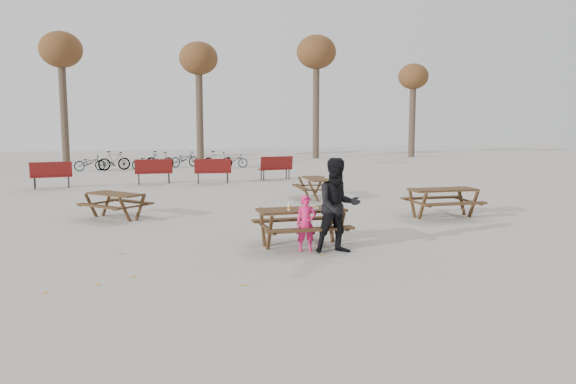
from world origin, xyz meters
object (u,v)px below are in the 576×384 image
object	(u,v)px
main_picnic_table	(301,218)
food_tray	(314,208)
adult	(338,206)
picnic_table_far	(316,188)
picnic_table_east	(443,203)
child	(306,223)
soda_bottle	(289,207)
picnic_table_north	(116,206)

from	to	relation	value
main_picnic_table	food_tray	size ratio (longest dim) A/B	10.00
food_tray	adult	size ratio (longest dim) A/B	0.10
food_tray	picnic_table_far	world-z (taller)	food_tray
picnic_table_east	child	bearing A→B (deg)	-148.06
soda_bottle	picnic_table_east	xyz separation A→B (m)	(4.99, 2.40, -0.46)
soda_bottle	picnic_table_north	world-z (taller)	soda_bottle
child	picnic_table_east	world-z (taller)	child
food_tray	adult	world-z (taller)	adult
main_picnic_table	adult	size ratio (longest dim) A/B	0.96
food_tray	picnic_table_north	world-z (taller)	food_tray
child	adult	distance (m)	0.73
main_picnic_table	food_tray	xyz separation A→B (m)	(0.23, -0.13, 0.21)
main_picnic_table	picnic_table_north	size ratio (longest dim) A/B	1.14
food_tray	picnic_table_east	xyz separation A→B (m)	(4.46, 2.38, -0.41)
picnic_table_north	picnic_table_far	xyz separation A→B (m)	(6.34, 2.12, 0.01)
child	picnic_table_north	size ratio (longest dim) A/B	0.71
soda_bottle	picnic_table_east	size ratio (longest dim) A/B	0.10
food_tray	picnic_table_far	distance (m)	7.11
picnic_table_far	main_picnic_table	bearing A→B (deg)	162.12
picnic_table_east	adult	bearing A→B (deg)	-142.08
adult	picnic_table_north	bearing A→B (deg)	130.77
child	food_tray	bearing A→B (deg)	61.60
child	picnic_table_east	distance (m)	5.49
adult	picnic_table_far	distance (m)	7.69
food_tray	child	xyz separation A→B (m)	(-0.29, -0.38, -0.23)
food_tray	child	bearing A→B (deg)	-126.84
food_tray	adult	xyz separation A→B (m)	(0.26, -0.69, 0.14)
main_picnic_table	picnic_table_east	size ratio (longest dim) A/B	1.01
child	picnic_table_far	size ratio (longest dim) A/B	0.70
main_picnic_table	adult	bearing A→B (deg)	-58.89
child	picnic_table_east	size ratio (longest dim) A/B	0.63
picnic_table_north	soda_bottle	bearing A→B (deg)	-4.37
soda_bottle	picnic_table_east	bearing A→B (deg)	25.66
main_picnic_table	picnic_table_far	size ratio (longest dim) A/B	1.12
child	picnic_table_north	bearing A→B (deg)	135.28
food_tray	picnic_table_north	xyz separation A→B (m)	(-4.00, 4.57, -0.45)
soda_bottle	picnic_table_east	world-z (taller)	soda_bottle
adult	picnic_table_east	size ratio (longest dim) A/B	1.04
picnic_table_east	picnic_table_north	distance (m)	8.73
adult	soda_bottle	bearing A→B (deg)	141.69
main_picnic_table	picnic_table_far	xyz separation A→B (m)	(2.57, 6.57, -0.24)
food_tray	soda_bottle	xyz separation A→B (m)	(-0.53, -0.02, 0.05)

